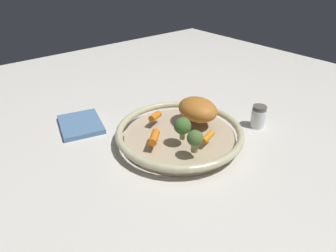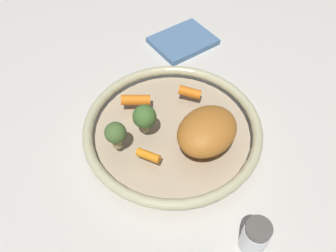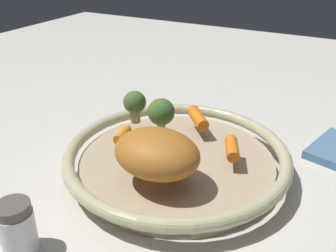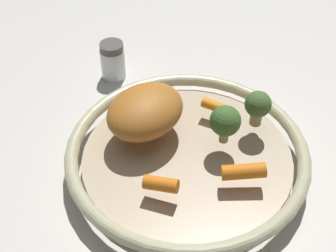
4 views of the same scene
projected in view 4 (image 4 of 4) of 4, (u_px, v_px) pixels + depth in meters
name	position (u px, v px, depth m)	size (l,w,h in m)	color
ground_plane	(187.00, 168.00, 0.75)	(2.03, 2.03, 0.00)	beige
serving_bowl	(187.00, 157.00, 0.74)	(0.35, 0.35, 0.04)	tan
roast_chicken_piece	(145.00, 111.00, 0.73)	(0.12, 0.10, 0.06)	#B36A26
baby_carrot_right	(244.00, 171.00, 0.68)	(0.02, 0.02, 0.06)	orange
baby_carrot_back	(161.00, 184.00, 0.66)	(0.02, 0.02, 0.05)	orange
baby_carrot_center	(216.00, 106.00, 0.77)	(0.02, 0.02, 0.04)	orange
broccoli_floret_edge	(258.00, 106.00, 0.74)	(0.04, 0.04, 0.06)	tan
broccoli_floret_small	(225.00, 121.00, 0.71)	(0.04, 0.04, 0.06)	tan
salt_shaker	(113.00, 61.00, 0.89)	(0.04, 0.04, 0.07)	silver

